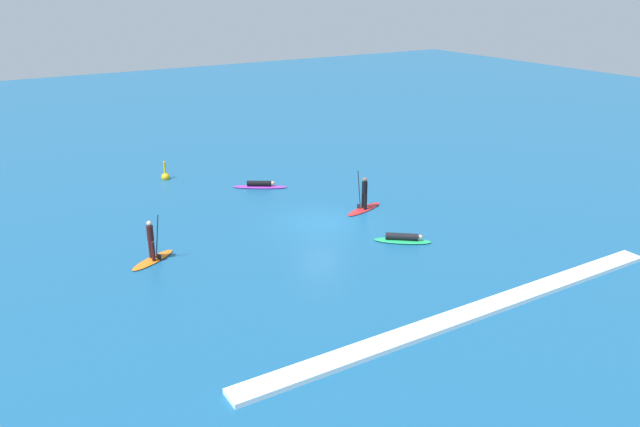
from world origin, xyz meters
TOP-DOWN VIEW (x-y plane):
  - ground_plane at (0.00, 0.00)m, footprint 120.00×120.00m
  - surfer_on_red_board at (3.01, 0.39)m, footprint 2.78×1.48m
  - surfer_on_orange_board at (-8.70, -0.08)m, footprint 2.47×1.84m
  - surfer_on_green_board at (2.07, -4.14)m, footprint 2.57×2.25m
  - surfer_on_purple_board at (-0.10, 6.72)m, footprint 3.08×2.31m
  - marker_buoy at (-4.37, 11.28)m, footprint 0.52×0.52m
  - wave_crest at (0.00, -10.90)m, footprint 19.58×0.90m

SIDE VIEW (x-z plane):
  - ground_plane at x=0.00m, z-range 0.00..0.00m
  - wave_crest at x=0.00m, z-range 0.00..0.18m
  - surfer_on_purple_board at x=-0.10m, z-range -0.07..0.35m
  - surfer_on_green_board at x=2.07m, z-range -0.07..0.36m
  - marker_buoy at x=-4.37m, z-range -0.45..0.82m
  - surfer_on_red_board at x=3.01m, z-range -0.61..1.57m
  - surfer_on_orange_board at x=-8.70m, z-range -0.61..1.60m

